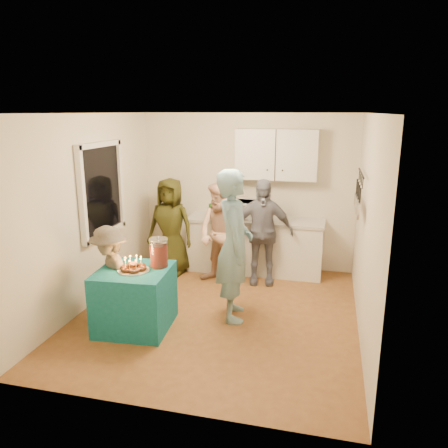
% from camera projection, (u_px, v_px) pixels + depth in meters
% --- Properties ---
extents(floor, '(4.00, 4.00, 0.00)m').
position_uv_depth(floor, '(218.00, 314.00, 5.83)').
color(floor, brown).
rests_on(floor, ground).
extents(ceiling, '(4.00, 4.00, 0.00)m').
position_uv_depth(ceiling, '(217.00, 113.00, 5.18)').
color(ceiling, white).
rests_on(ceiling, floor).
extents(back_wall, '(3.60, 3.60, 0.00)m').
position_uv_depth(back_wall, '(247.00, 192.00, 7.39)').
color(back_wall, silver).
rests_on(back_wall, floor).
extents(left_wall, '(4.00, 4.00, 0.00)m').
position_uv_depth(left_wall, '(89.00, 212.00, 5.92)').
color(left_wall, silver).
rests_on(left_wall, floor).
extents(right_wall, '(4.00, 4.00, 0.00)m').
position_uv_depth(right_wall, '(367.00, 228.00, 5.09)').
color(right_wall, silver).
rests_on(right_wall, floor).
extents(window_night, '(0.04, 1.00, 1.20)m').
position_uv_depth(window_night, '(101.00, 190.00, 6.13)').
color(window_night, black).
rests_on(window_night, left_wall).
extents(counter, '(2.20, 0.58, 0.86)m').
position_uv_depth(counter, '(255.00, 247.00, 7.28)').
color(counter, white).
rests_on(counter, floor).
extents(countertop, '(2.24, 0.62, 0.05)m').
position_uv_depth(countertop, '(255.00, 220.00, 7.16)').
color(countertop, beige).
rests_on(countertop, counter).
extents(upper_cabinet, '(1.30, 0.30, 0.80)m').
position_uv_depth(upper_cabinet, '(277.00, 155.00, 6.97)').
color(upper_cabinet, white).
rests_on(upper_cabinet, back_wall).
extents(pot_rack, '(0.12, 1.00, 0.60)m').
position_uv_depth(pot_rack, '(358.00, 192.00, 5.69)').
color(pot_rack, black).
rests_on(pot_rack, right_wall).
extents(microwave, '(0.53, 0.38, 0.29)m').
position_uv_depth(microwave, '(244.00, 210.00, 7.16)').
color(microwave, white).
rests_on(microwave, countertop).
extents(party_table, '(0.91, 0.91, 0.76)m').
position_uv_depth(party_table, '(135.00, 299.00, 5.39)').
color(party_table, '#116471').
rests_on(party_table, floor).
extents(donut_cake, '(0.38, 0.38, 0.18)m').
position_uv_depth(donut_cake, '(133.00, 264.00, 5.23)').
color(donut_cake, '#381C0C').
rests_on(donut_cake, party_table).
extents(punch_jar, '(0.22, 0.22, 0.34)m').
position_uv_depth(punch_jar, '(159.00, 253.00, 5.36)').
color(punch_jar, '#B11C0E').
rests_on(punch_jar, party_table).
extents(man_birthday, '(0.63, 0.81, 1.95)m').
position_uv_depth(man_birthday, '(234.00, 246.00, 5.52)').
color(man_birthday, '#7CA5B4').
rests_on(man_birthday, floor).
extents(woman_back_left, '(0.82, 0.57, 1.59)m').
position_uv_depth(woman_back_left, '(171.00, 226.00, 7.13)').
color(woman_back_left, '#4E4F16').
rests_on(woman_back_left, floor).
extents(woman_back_center, '(0.95, 0.85, 1.61)m').
position_uv_depth(woman_back_center, '(221.00, 235.00, 6.63)').
color(woman_back_center, tan).
rests_on(woman_back_center, floor).
extents(woman_back_right, '(1.01, 0.54, 1.65)m').
position_uv_depth(woman_back_right, '(261.00, 232.00, 6.70)').
color(woman_back_right, black).
rests_on(woman_back_right, floor).
extents(child_near_left, '(0.93, 0.90, 1.27)m').
position_uv_depth(child_near_left, '(110.00, 276.00, 5.43)').
color(child_near_left, '#524A42').
rests_on(child_near_left, floor).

